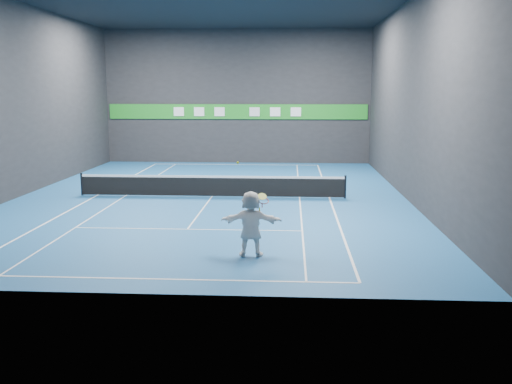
# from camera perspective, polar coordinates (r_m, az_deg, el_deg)

# --- Properties ---
(ground) EXTENTS (26.00, 26.00, 0.00)m
(ground) POSITION_cam_1_polar(r_m,az_deg,el_deg) (26.79, -4.44, -0.48)
(ground) COLOR #195189
(ground) RESTS_ON ground
(wall_back) EXTENTS (18.00, 0.10, 9.00)m
(wall_back) POSITION_cam_1_polar(r_m,az_deg,el_deg) (39.26, -1.91, 9.49)
(wall_back) COLOR #232426
(wall_back) RESTS_ON ground
(wall_front) EXTENTS (18.00, 0.10, 9.00)m
(wall_front) POSITION_cam_1_polar(r_m,az_deg,el_deg) (13.59, -12.28, 8.21)
(wall_front) COLOR #232426
(wall_front) RESTS_ON ground
(wall_left) EXTENTS (0.10, 26.00, 9.00)m
(wall_left) POSITION_cam_1_polar(r_m,az_deg,el_deg) (29.00, -22.68, 8.53)
(wall_left) COLOR #232426
(wall_left) RESTS_ON ground
(wall_right) EXTENTS (0.10, 26.00, 9.00)m
(wall_right) POSITION_cam_1_polar(r_m,az_deg,el_deg) (26.63, 15.23, 8.88)
(wall_right) COLOR #232426
(wall_right) RESTS_ON ground
(baseline_near) EXTENTS (10.98, 0.08, 0.01)m
(baseline_near) POSITION_cam_1_polar(r_m,az_deg,el_deg) (15.45, -10.54, -8.54)
(baseline_near) COLOR white
(baseline_near) RESTS_ON ground
(baseline_far) EXTENTS (10.98, 0.08, 0.01)m
(baseline_far) POSITION_cam_1_polar(r_m,az_deg,el_deg) (38.46, -2.02, 2.76)
(baseline_far) COLOR white
(baseline_far) RESTS_ON ground
(sideline_doubles_left) EXTENTS (0.08, 23.78, 0.01)m
(sideline_doubles_left) POSITION_cam_1_polar(r_m,az_deg,el_deg) (28.07, -15.61, -0.33)
(sideline_doubles_left) COLOR white
(sideline_doubles_left) RESTS_ON ground
(sideline_doubles_right) EXTENTS (0.08, 23.78, 0.01)m
(sideline_doubles_right) POSITION_cam_1_polar(r_m,az_deg,el_deg) (26.60, 7.36, -0.60)
(sideline_doubles_right) COLOR white
(sideline_doubles_right) RESTS_ON ground
(sideline_singles_left) EXTENTS (0.06, 23.78, 0.01)m
(sideline_singles_left) POSITION_cam_1_polar(r_m,az_deg,el_deg) (27.65, -12.91, -0.37)
(sideline_singles_left) COLOR white
(sideline_singles_left) RESTS_ON ground
(sideline_singles_right) EXTENTS (0.06, 23.78, 0.01)m
(sideline_singles_right) POSITION_cam_1_polar(r_m,az_deg,el_deg) (26.54, 4.38, -0.57)
(sideline_singles_right) COLOR white
(sideline_singles_right) RESTS_ON ground
(service_line_near) EXTENTS (8.23, 0.06, 0.01)m
(service_line_near) POSITION_cam_1_polar(r_m,az_deg,el_deg) (20.61, -6.88, -3.72)
(service_line_near) COLOR white
(service_line_near) RESTS_ON ground
(service_line_far) EXTENTS (8.23, 0.06, 0.01)m
(service_line_far) POSITION_cam_1_polar(r_m,az_deg,el_deg) (33.05, -2.93, 1.55)
(service_line_far) COLOR white
(service_line_far) RESTS_ON ground
(center_service_line) EXTENTS (0.06, 12.80, 0.01)m
(center_service_line) POSITION_cam_1_polar(r_m,az_deg,el_deg) (26.79, -4.44, -0.47)
(center_service_line) COLOR white
(center_service_line) RESTS_ON ground
(player) EXTENTS (1.85, 0.59, 1.99)m
(player) POSITION_cam_1_polar(r_m,az_deg,el_deg) (17.00, -0.52, -3.17)
(player) COLOR white
(player) RESTS_ON ground
(tennis_ball) EXTENTS (0.07, 0.07, 0.07)m
(tennis_ball) POSITION_cam_1_polar(r_m,az_deg,el_deg) (16.73, -1.83, 2.96)
(tennis_ball) COLOR #E7F729
(tennis_ball) RESTS_ON player
(tennis_net) EXTENTS (12.50, 0.10, 1.07)m
(tennis_net) POSITION_cam_1_polar(r_m,az_deg,el_deg) (26.69, -4.46, 0.66)
(tennis_net) COLOR black
(tennis_net) RESTS_ON ground
(sponsor_banner) EXTENTS (17.64, 0.11, 1.00)m
(sponsor_banner) POSITION_cam_1_polar(r_m,az_deg,el_deg) (39.21, -1.91, 8.03)
(sponsor_banner) COLOR #1E8D24
(sponsor_banner) RESTS_ON wall_back
(tennis_racket) EXTENTS (0.44, 0.39, 0.66)m
(tennis_racket) POSITION_cam_1_polar(r_m,az_deg,el_deg) (16.89, 0.71, -0.99)
(tennis_racket) COLOR red
(tennis_racket) RESTS_ON player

